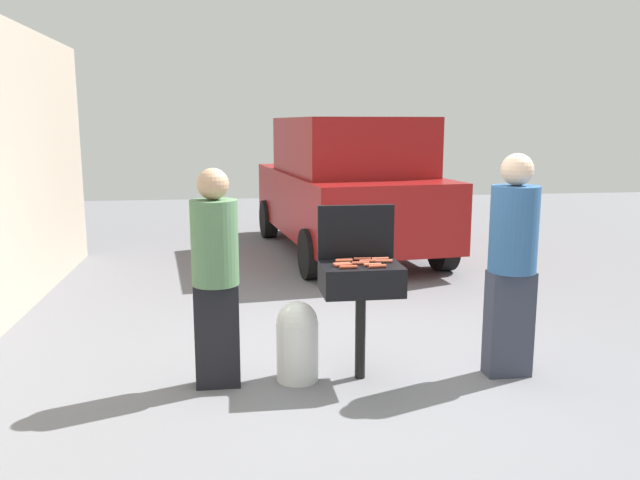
{
  "coord_description": "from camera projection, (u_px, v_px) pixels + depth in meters",
  "views": [
    {
      "loc": [
        -0.98,
        -4.69,
        1.94
      ],
      "look_at": [
        -0.27,
        0.4,
        1.0
      ],
      "focal_mm": 35.86,
      "sensor_mm": 36.0,
      "label": 1
    }
  ],
  "objects": [
    {
      "name": "hot_dog_0",
      "position": [
        344.0,
        261.0,
        4.85
      ],
      "size": [
        0.13,
        0.03,
        0.03
      ],
      "primitive_type": "cylinder",
      "rotation": [
        0.0,
        1.57,
        -0.0
      ],
      "color": "#AD4228",
      "rests_on": "bbq_grill"
    },
    {
      "name": "hot_dog_4",
      "position": [
        362.0,
        259.0,
        4.92
      ],
      "size": [
        0.13,
        0.04,
        0.03
      ],
      "primitive_type": "cylinder",
      "rotation": [
        0.0,
        1.57,
        -0.12
      ],
      "color": "#B74C33",
      "rests_on": "bbq_grill"
    },
    {
      "name": "hot_dog_5",
      "position": [
        342.0,
        264.0,
        4.74
      ],
      "size": [
        0.13,
        0.04,
        0.03
      ],
      "primitive_type": "cylinder",
      "rotation": [
        0.0,
        1.57,
        0.12
      ],
      "color": "#C6593D",
      "rests_on": "bbq_grill"
    },
    {
      "name": "hot_dog_7",
      "position": [
        377.0,
        266.0,
        4.66
      ],
      "size": [
        0.13,
        0.03,
        0.03
      ],
      "primitive_type": "cylinder",
      "rotation": [
        0.0,
        1.57,
        0.06
      ],
      "color": "#AD4228",
      "rests_on": "bbq_grill"
    },
    {
      "name": "hot_dog_10",
      "position": [
        361.0,
        263.0,
        4.77
      ],
      "size": [
        0.13,
        0.04,
        0.03
      ],
      "primitive_type": "cylinder",
      "rotation": [
        0.0,
        1.57,
        -0.07
      ],
      "color": "#B74C33",
      "rests_on": "bbq_grill"
    },
    {
      "name": "ground_plane",
      "position": [
        361.0,
        372.0,
        5.05
      ],
      "size": [
        24.0,
        24.0,
        0.0
      ],
      "primitive_type": "plane",
      "color": "slate"
    },
    {
      "name": "hot_dog_6",
      "position": [
        380.0,
        259.0,
        4.92
      ],
      "size": [
        0.13,
        0.03,
        0.03
      ],
      "primitive_type": "cylinder",
      "rotation": [
        0.0,
        1.57,
        -0.0
      ],
      "color": "#C6593D",
      "rests_on": "bbq_grill"
    },
    {
      "name": "hot_dog_11",
      "position": [
        348.0,
        267.0,
        4.64
      ],
      "size": [
        0.13,
        0.03,
        0.03
      ],
      "primitive_type": "cylinder",
      "rotation": [
        0.0,
        1.57,
        -0.01
      ],
      "color": "#AD4228",
      "rests_on": "bbq_grill"
    },
    {
      "name": "person_right",
      "position": [
        512.0,
        258.0,
        4.85
      ],
      "size": [
        0.36,
        0.36,
        1.72
      ],
      "rotation": [
        0.0,
        0.0,
        3.32
      ],
      "color": "#333847",
      "rests_on": "ground"
    },
    {
      "name": "hot_dog_9",
      "position": [
        343.0,
        265.0,
        4.7
      ],
      "size": [
        0.13,
        0.04,
        0.03
      ],
      "primitive_type": "cylinder",
      "rotation": [
        0.0,
        1.57,
        0.09
      ],
      "color": "#AD4228",
      "rests_on": "bbq_grill"
    },
    {
      "name": "propane_tank",
      "position": [
        297.0,
        340.0,
        4.86
      ],
      "size": [
        0.32,
        0.32,
        0.62
      ],
      "color": "silver",
      "rests_on": "ground"
    },
    {
      "name": "hot_dog_1",
      "position": [
        384.0,
        261.0,
        4.84
      ],
      "size": [
        0.13,
        0.04,
        0.03
      ],
      "primitive_type": "cylinder",
      "rotation": [
        0.0,
        1.57,
        -0.08
      ],
      "color": "#C6593D",
      "rests_on": "bbq_grill"
    },
    {
      "name": "hot_dog_2",
      "position": [
        344.0,
        260.0,
        4.87
      ],
      "size": [
        0.13,
        0.04,
        0.03
      ],
      "primitive_type": "cylinder",
      "rotation": [
        0.0,
        1.57,
        0.09
      ],
      "color": "#B74C33",
      "rests_on": "bbq_grill"
    },
    {
      "name": "person_left",
      "position": [
        215.0,
        271.0,
        4.65
      ],
      "size": [
        0.34,
        0.34,
        1.63
      ],
      "rotation": [
        0.0,
        0.0,
        -0.16
      ],
      "color": "black",
      "rests_on": "ground"
    },
    {
      "name": "grill_lid_open",
      "position": [
        356.0,
        232.0,
        4.97
      ],
      "size": [
        0.6,
        0.05,
        0.42
      ],
      "primitive_type": "cube",
      "color": "black",
      "rests_on": "bbq_grill"
    },
    {
      "name": "hot_dog_3",
      "position": [
        372.0,
        265.0,
        4.71
      ],
      "size": [
        0.13,
        0.03,
        0.03
      ],
      "primitive_type": "cylinder",
      "rotation": [
        0.0,
        1.57,
        0.01
      ],
      "color": "#C6593D",
      "rests_on": "bbq_grill"
    },
    {
      "name": "bbq_grill",
      "position": [
        361.0,
        283.0,
        4.81
      ],
      "size": [
        0.6,
        0.44,
        0.9
      ],
      "color": "black",
      "rests_on": "ground"
    },
    {
      "name": "hot_dog_8",
      "position": [
        368.0,
        261.0,
        4.84
      ],
      "size": [
        0.13,
        0.03,
        0.03
      ],
      "primitive_type": "cylinder",
      "rotation": [
        0.0,
        1.57,
        -0.01
      ],
      "color": "#B74C33",
      "rests_on": "bbq_grill"
    },
    {
      "name": "parked_minivan",
      "position": [
        346.0,
        185.0,
        9.54
      ],
      "size": [
        2.44,
        4.59,
        2.02
      ],
      "rotation": [
        0.0,
        0.0,
        3.26
      ],
      "color": "maroon",
      "rests_on": "ground"
    }
  ]
}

